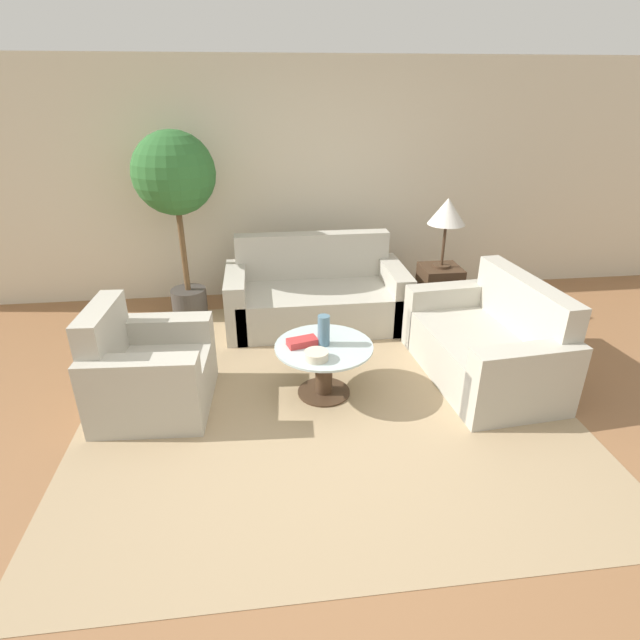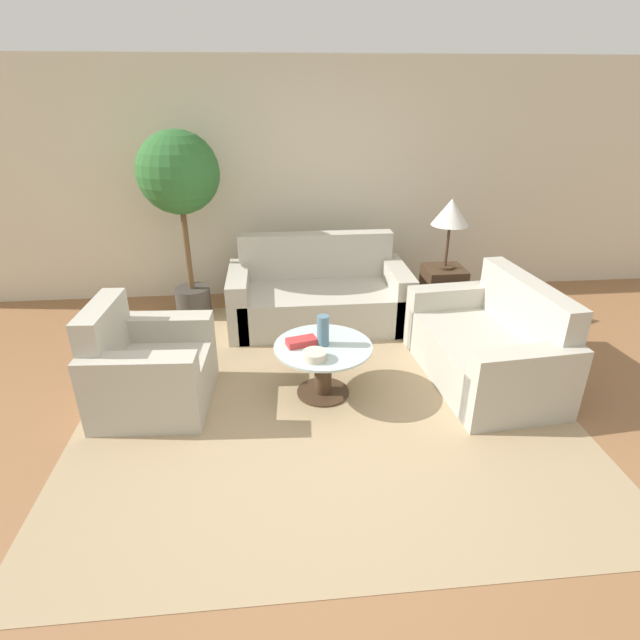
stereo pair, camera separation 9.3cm
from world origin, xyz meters
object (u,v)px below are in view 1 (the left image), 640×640
sofa_main (315,296)px  vase (324,330)px  armchair (146,374)px  bowl (316,355)px  coffee_table (324,363)px  table_lamp (447,213)px  potted_plant (175,184)px  book_stack (302,342)px  loveseat (490,346)px

sofa_main → vase: (-0.09, -1.39, 0.29)m
sofa_main → armchair: sofa_main is taller
armchair → bowl: (1.30, -0.22, 0.19)m
coffee_table → table_lamp: table_lamp is taller
vase → potted_plant: bearing=126.6°
coffee_table → book_stack: book_stack is taller
coffee_table → bowl: bowl is taller
armchair → loveseat: loveseat is taller
armchair → table_lamp: bearing=-61.6°
table_lamp → bowl: size_ratio=3.92×
sofa_main → loveseat: bearing=-43.6°
sofa_main → vase: 1.43m
coffee_table → potted_plant: (-1.26, 1.71, 1.13)m
armchair → coffee_table: size_ratio=1.19×
sofa_main → bowl: 1.64m
sofa_main → coffee_table: size_ratio=2.35×
vase → book_stack: bearing=176.5°
coffee_table → table_lamp: 2.11m
potted_plant → loveseat: bearing=-30.4°
table_lamp → bowl: 2.24m
bowl → armchair: bearing=170.5°
armchair → loveseat: bearing=-84.4°
sofa_main → book_stack: size_ratio=7.15×
book_stack → sofa_main: bearing=64.1°
potted_plant → book_stack: (1.09, -1.68, -0.95)m
table_lamp → armchair: bearing=-154.9°
potted_plant → book_stack: potted_plant is taller
loveseat → bowl: size_ratio=8.43×
sofa_main → armchair: (-1.48, -1.40, 0.00)m
sofa_main → bowl: size_ratio=10.10×
coffee_table → book_stack: (-0.17, 0.03, 0.19)m
coffee_table → vase: (0.00, 0.02, 0.28)m
coffee_table → book_stack: 0.25m
sofa_main → table_lamp: 1.58m
loveseat → potted_plant: size_ratio=0.79×
armchair → book_stack: 1.23m
sofa_main → potted_plant: bearing=167.5°
vase → book_stack: vase is taller
sofa_main → table_lamp: (1.32, -0.09, 0.87)m
loveseat → book_stack: (-1.62, -0.09, 0.19)m
loveseat → armchair: bearing=-92.6°
potted_plant → armchair: bearing=-94.4°
potted_plant → vase: potted_plant is taller
armchair → bowl: bearing=-96.2°
bowl → book_stack: (-0.08, 0.24, -0.01)m
coffee_table → bowl: size_ratio=4.29×
book_stack → bowl: bearing=-85.8°
coffee_table → sofa_main: bearing=86.2°
coffee_table → bowl: bearing=-112.0°
vase → sofa_main: bearing=86.2°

